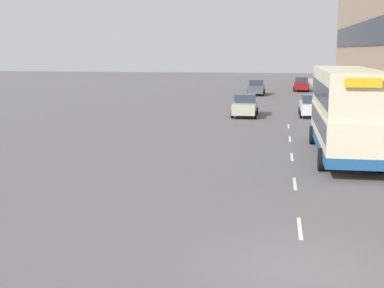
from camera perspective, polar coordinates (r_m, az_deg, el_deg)
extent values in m
plane|color=#5B595B|center=(13.55, 11.89, -12.79)|extent=(220.00, 220.00, 0.00)
cube|color=#A39E93|center=(51.76, 17.24, 3.90)|extent=(5.00, 93.00, 0.14)
cube|color=silver|center=(16.29, 11.43, -8.79)|extent=(0.12, 2.00, 0.01)
cube|color=silver|center=(21.47, 10.92, -4.17)|extent=(0.12, 2.00, 0.01)
cube|color=silver|center=(26.73, 10.61, -1.35)|extent=(0.12, 2.00, 0.01)
cube|color=silver|center=(32.04, 10.40, 0.53)|extent=(0.12, 2.00, 0.01)
cube|color=silver|center=(37.37, 10.25, 1.88)|extent=(0.12, 2.00, 0.01)
cube|color=beige|center=(27.05, 15.93, 1.61)|extent=(2.55, 10.45, 1.85)
cube|color=beige|center=(26.85, 16.13, 5.63)|extent=(2.50, 10.13, 1.95)
cube|color=#1E518C|center=(27.16, 15.86, 0.15)|extent=(2.58, 10.50, 0.45)
cube|color=#2D3847|center=(27.00, 15.97, 2.39)|extent=(2.58, 9.82, 0.81)
cube|color=#2D3847|center=(26.86, 16.12, 5.42)|extent=(2.55, 9.82, 0.94)
cube|color=yellow|center=(21.66, 17.82, 6.23)|extent=(1.40, 0.08, 0.36)
cylinder|color=black|center=(30.57, 12.73, 0.93)|extent=(0.30, 1.00, 1.00)
cylinder|color=black|center=(30.84, 17.46, 0.79)|extent=(0.30, 1.00, 1.00)
cylinder|color=black|center=(23.90, 13.67, -1.61)|extent=(0.30, 1.00, 1.00)
cylinder|color=black|center=(24.24, 19.69, -1.75)|extent=(0.30, 1.00, 1.00)
cube|color=#B7B799|center=(42.42, 5.67, 3.90)|extent=(1.76, 4.37, 0.80)
cube|color=#2D3847|center=(42.56, 5.71, 4.91)|extent=(1.55, 2.10, 0.66)
cylinder|color=black|center=(41.07, 6.77, 3.11)|extent=(0.20, 0.60, 0.60)
cylinder|color=black|center=(41.19, 4.31, 3.17)|extent=(0.20, 0.60, 0.60)
cylinder|color=black|center=(43.76, 6.93, 3.53)|extent=(0.20, 0.60, 0.60)
cylinder|color=black|center=(43.87, 4.62, 3.59)|extent=(0.20, 0.60, 0.60)
cube|color=#4C5156|center=(62.78, 6.86, 5.86)|extent=(1.77, 4.58, 0.81)
cube|color=#2D3847|center=(62.96, 6.88, 6.55)|extent=(1.56, 2.20, 0.67)
cylinder|color=black|center=(61.36, 7.62, 5.37)|extent=(0.20, 0.60, 0.60)
cylinder|color=black|center=(61.44, 5.97, 5.41)|extent=(0.20, 0.60, 0.60)
cylinder|color=black|center=(64.19, 7.70, 5.57)|extent=(0.20, 0.60, 0.60)
cylinder|color=black|center=(64.27, 6.11, 5.61)|extent=(0.20, 0.60, 0.60)
cube|color=maroon|center=(69.48, 11.56, 6.14)|extent=(1.71, 4.30, 0.83)
cube|color=#2D3847|center=(69.22, 11.59, 6.75)|extent=(1.50, 2.07, 0.68)
cylinder|color=black|center=(70.81, 10.82, 5.89)|extent=(0.20, 0.60, 0.60)
cylinder|color=black|center=(70.87, 12.20, 5.85)|extent=(0.20, 0.60, 0.60)
cylinder|color=black|center=(68.15, 10.87, 5.74)|extent=(0.20, 0.60, 0.60)
cylinder|color=black|center=(68.22, 12.31, 5.69)|extent=(0.20, 0.60, 0.60)
cube|color=silver|center=(43.17, 12.72, 3.80)|extent=(1.85, 4.14, 0.79)
cube|color=#2D3847|center=(42.90, 12.78, 4.73)|extent=(1.63, 1.99, 0.65)
cylinder|color=black|center=(44.44, 11.42, 3.51)|extent=(0.20, 0.60, 0.60)
cylinder|color=black|center=(44.55, 13.80, 3.43)|extent=(0.20, 0.60, 0.60)
cylinder|color=black|center=(41.89, 11.54, 3.11)|extent=(0.20, 0.60, 0.60)
cylinder|color=black|center=(42.01, 14.06, 3.03)|extent=(0.20, 0.60, 0.60)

